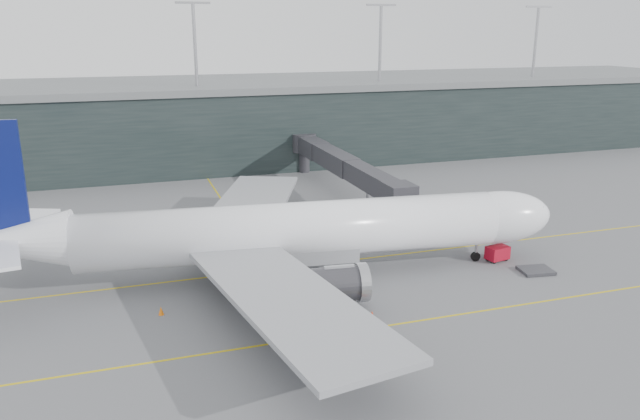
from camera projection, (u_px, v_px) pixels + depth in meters
name	position (u px, v px, depth m)	size (l,w,h in m)	color
ground	(216.00, 263.00, 69.26)	(320.00, 320.00, 0.00)	#5B5B60
taxiline_a	(222.00, 275.00, 65.61)	(160.00, 0.25, 0.02)	gold
taxiline_b	(255.00, 346.00, 51.02)	(160.00, 0.25, 0.02)	gold
taxiline_lead_main	(229.00, 210.00, 89.00)	(0.25, 60.00, 0.02)	gold
terminal	(166.00, 122.00, 120.02)	(240.00, 36.00, 29.00)	black
main_aircraft	(289.00, 232.00, 64.34)	(61.21, 57.16, 17.16)	white
jet_bridge	(333.00, 159.00, 98.22)	(4.34, 45.42, 6.92)	#2C2B31
gse_cart	(497.00, 253.00, 69.59)	(2.71, 1.99, 1.68)	maroon
baggage_dolly	(536.00, 270.00, 66.49)	(3.35, 2.68, 0.33)	#323136
uld_a	(166.00, 230.00, 77.41)	(2.10, 1.76, 1.76)	#36353A
uld_b	(192.00, 226.00, 79.28)	(2.14, 1.92, 1.61)	#36353A
uld_c	(196.00, 225.00, 79.49)	(2.17, 1.88, 1.73)	#36353A
cone_nose	(502.00, 249.00, 72.36)	(0.48, 0.48, 0.76)	orange
cone_wing_stbd	(372.00, 315.00, 55.72)	(0.50, 0.50, 0.80)	red
cone_wing_port	(279.00, 223.00, 82.16)	(0.47, 0.47, 0.75)	#CD710B
cone_tail	(161.00, 311.00, 56.55)	(0.50, 0.50, 0.79)	orange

